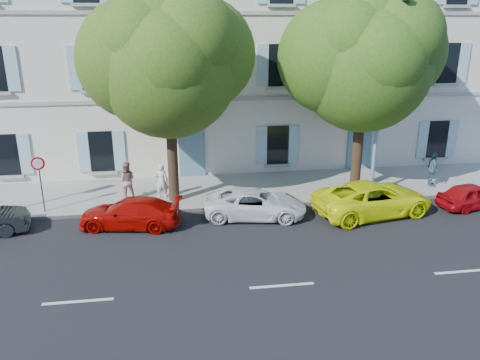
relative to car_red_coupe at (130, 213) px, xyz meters
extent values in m
plane|color=black|center=(4.88, -1.08, -0.57)|extent=(90.00, 90.00, 0.00)
cube|color=#A09E96|center=(4.88, 3.37, -0.50)|extent=(36.00, 4.50, 0.15)
cube|color=#9E998E|center=(4.88, 1.20, -0.49)|extent=(36.00, 0.16, 0.16)
cube|color=beige|center=(4.88, 9.12, 5.43)|extent=(28.00, 7.00, 12.00)
imported|color=#A90904|center=(0.00, 0.00, 0.00)|extent=(4.16, 2.28, 1.14)
imported|color=white|center=(5.00, 0.24, 0.00)|extent=(4.40, 2.55, 1.15)
imported|color=#F2FF0A|center=(9.86, -0.16, 0.12)|extent=(5.32, 3.19, 1.38)
imported|color=#AD0A11|center=(14.43, -0.06, -0.03)|extent=(3.34, 1.85, 1.07)
cylinder|color=#3A2819|center=(1.73, 2.24, 1.36)|extent=(0.45, 0.45, 3.57)
ellipsoid|color=#4A701C|center=(1.73, 2.24, 5.29)|extent=(5.71, 5.71, 6.28)
cylinder|color=#3A2819|center=(10.07, 2.38, 1.34)|extent=(0.47, 0.47, 3.53)
ellipsoid|color=#44721D|center=(10.07, 2.38, 5.26)|extent=(5.73, 5.73, 6.31)
cylinder|color=#383A3D|center=(-3.62, 1.70, 0.58)|extent=(0.05, 0.05, 1.99)
cylinder|color=red|center=(-3.62, 1.68, 1.66)|extent=(0.54, 0.15, 0.54)
cylinder|color=#7293BF|center=(10.58, 1.69, 3.81)|extent=(0.17, 0.17, 8.47)
imported|color=silver|center=(1.20, 2.62, 0.36)|extent=(0.60, 0.42, 1.56)
imported|color=tan|center=(-0.34, 2.71, 0.43)|extent=(0.87, 0.70, 1.70)
imported|color=#44697E|center=(13.89, 2.38, 0.41)|extent=(0.55, 1.03, 1.67)
camera|label=1|loc=(1.86, -17.21, 7.09)|focal=35.00mm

